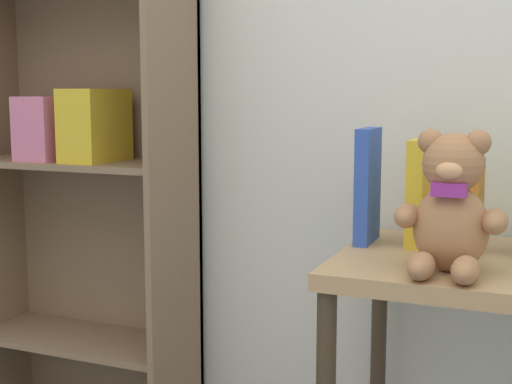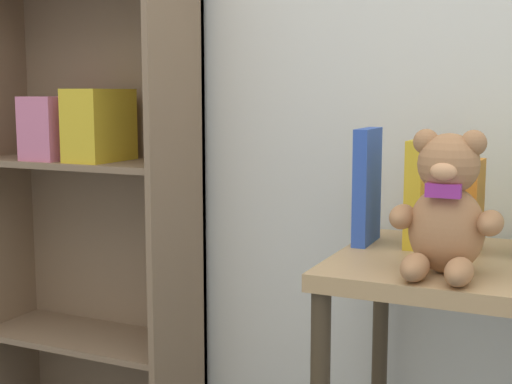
# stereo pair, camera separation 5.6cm
# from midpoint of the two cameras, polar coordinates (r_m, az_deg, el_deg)

# --- Properties ---
(wall_back) EXTENTS (4.80, 0.06, 2.50)m
(wall_back) POSITION_cam_midpoint_polar(r_m,az_deg,el_deg) (1.90, 13.82, 14.59)
(wall_back) COLOR silver
(wall_back) RESTS_ON ground_plane
(bookshelf_side) EXTENTS (0.66, 0.29, 1.64)m
(bookshelf_side) POSITION_cam_midpoint_polar(r_m,az_deg,el_deg) (2.15, -14.35, 5.00)
(bookshelf_side) COLOR #7F664C
(bookshelf_side) RESTS_ON ground_plane
(display_table) EXTENTS (0.53, 0.52, 0.67)m
(display_table) POSITION_cam_midpoint_polar(r_m,az_deg,el_deg) (1.61, 15.21, -9.17)
(display_table) COLOR tan
(display_table) RESTS_ON ground_plane
(teddy_bear) EXTENTS (0.21, 0.19, 0.28)m
(teddy_bear) POSITION_cam_midpoint_polar(r_m,az_deg,el_deg) (1.42, 14.23, -1.27)
(teddy_bear) COLOR #A8754C
(teddy_bear) RESTS_ON display_table
(book_standing_blue) EXTENTS (0.04, 0.14, 0.27)m
(book_standing_blue) POSITION_cam_midpoint_polar(r_m,az_deg,el_deg) (1.67, 7.98, 0.51)
(book_standing_blue) COLOR #2D51B7
(book_standing_blue) RESTS_ON display_table
(book_standing_yellow) EXTENTS (0.04, 0.12, 0.24)m
(book_standing_yellow) POSITION_cam_midpoint_polar(r_m,az_deg,el_deg) (1.66, 11.96, -0.06)
(book_standing_yellow) COLOR gold
(book_standing_yellow) RESTS_ON display_table
(book_standing_orange) EXTENTS (0.04, 0.12, 0.20)m
(book_standing_orange) POSITION_cam_midpoint_polar(r_m,az_deg,el_deg) (1.64, 15.89, -1.00)
(book_standing_orange) COLOR orange
(book_standing_orange) RESTS_ON display_table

